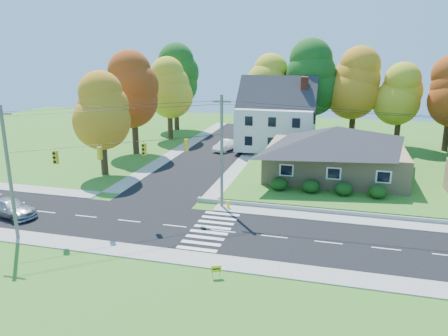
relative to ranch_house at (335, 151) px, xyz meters
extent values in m
plane|color=#3D7923|center=(-8.00, -16.00, -3.27)|extent=(120.00, 120.00, 0.00)
cube|color=black|center=(-8.00, -16.00, -3.26)|extent=(90.00, 8.00, 0.02)
cube|color=black|center=(-16.00, 10.00, -3.25)|extent=(8.00, 44.00, 0.02)
cube|color=#9C9A90|center=(-8.00, -11.00, -3.23)|extent=(90.00, 2.00, 0.08)
cube|color=#9C9A90|center=(-8.00, -21.00, -3.23)|extent=(90.00, 2.00, 0.08)
cube|color=#3D7923|center=(5.00, 5.00, -3.02)|extent=(30.00, 30.00, 0.50)
cube|color=tan|center=(0.00, 0.00, -1.17)|extent=(14.00, 10.00, 3.20)
pyramid|color=#26262B|center=(0.00, 0.00, 1.53)|extent=(14.60, 10.60, 2.20)
cube|color=silver|center=(-8.00, 12.00, 0.03)|extent=(10.00, 8.00, 5.60)
pyramid|color=#26262B|center=(-8.00, 12.00, 4.03)|extent=(10.40, 8.40, 2.40)
cube|color=brown|center=(-4.50, 12.00, 2.03)|extent=(0.90, 0.90, 9.60)
ellipsoid|color=#163A10|center=(-5.00, -6.20, -2.13)|extent=(1.70, 1.70, 1.27)
ellipsoid|color=#163A10|center=(-2.00, -6.20, -2.13)|extent=(1.70, 1.70, 1.27)
ellipsoid|color=#163A10|center=(1.00, -6.20, -2.13)|extent=(1.70, 1.70, 1.27)
ellipsoid|color=#163A10|center=(4.00, -6.20, -2.13)|extent=(1.70, 1.70, 1.27)
cylinder|color=#666059|center=(-22.50, -21.20, 1.73)|extent=(0.26, 0.26, 10.00)
cube|color=#666059|center=(-22.50, -21.20, 6.13)|extent=(1.60, 0.12, 0.12)
cylinder|color=#666059|center=(-9.50, -10.80, 1.73)|extent=(0.26, 0.26, 10.00)
cube|color=#666059|center=(-9.50, -10.80, 6.13)|extent=(1.60, 0.12, 0.12)
cube|color=gold|center=(-20.00, -19.20, 2.68)|extent=(0.34, 0.26, 1.00)
cube|color=gold|center=(-17.50, -17.20, 2.68)|extent=(0.26, 0.34, 1.00)
cube|color=gold|center=(-14.80, -15.05, 2.68)|extent=(0.34, 0.26, 1.00)
cube|color=gold|center=(-12.00, -12.80, 2.68)|extent=(0.26, 0.34, 1.00)
cylinder|color=black|center=(-16.00, -16.00, 3.33)|extent=(13.02, 10.43, 0.04)
cylinder|color=#3F2A19|center=(-10.00, 18.00, -0.07)|extent=(0.80, 0.80, 5.40)
sphere|color=gold|center=(-10.00, 18.00, 3.83)|extent=(6.72, 6.72, 6.72)
sphere|color=gold|center=(-10.00, 18.00, 5.51)|extent=(5.91, 5.91, 5.91)
sphere|color=gold|center=(-10.00, 18.00, 7.19)|extent=(5.11, 5.11, 5.11)
cylinder|color=#3F2A19|center=(-4.00, 17.00, 0.38)|extent=(0.86, 0.86, 6.30)
sphere|color=#1B5318|center=(-4.00, 17.00, 4.93)|extent=(7.84, 7.84, 7.84)
sphere|color=#1B5318|center=(-4.00, 17.00, 6.89)|extent=(6.90, 6.90, 6.90)
sphere|color=#1B5318|center=(-4.00, 17.00, 8.85)|extent=(5.96, 5.96, 5.96)
cylinder|color=#3F2A19|center=(2.00, 18.00, 0.16)|extent=(0.83, 0.83, 5.85)
sphere|color=orange|center=(2.00, 18.00, 4.38)|extent=(7.28, 7.28, 7.28)
sphere|color=orange|center=(2.00, 18.00, 6.20)|extent=(6.41, 6.41, 6.41)
sphere|color=orange|center=(2.00, 18.00, 8.02)|extent=(5.53, 5.53, 5.53)
cylinder|color=#3F2A19|center=(8.00, 17.00, -0.29)|extent=(0.77, 0.77, 4.95)
sphere|color=gold|center=(8.00, 17.00, 3.28)|extent=(6.16, 6.16, 6.16)
sphere|color=gold|center=(8.00, 17.00, 4.82)|extent=(5.42, 5.42, 5.42)
sphere|color=gold|center=(8.00, 17.00, 6.36)|extent=(4.68, 4.68, 4.68)
cylinder|color=#3F2A19|center=(14.00, 16.00, -0.07)|extent=(0.80, 0.80, 5.40)
cylinder|color=#3F2A19|center=(-25.00, -4.00, -0.79)|extent=(0.77, 0.77, 4.95)
sphere|color=orange|center=(-25.00, -4.00, 2.78)|extent=(6.16, 6.16, 6.16)
sphere|color=orange|center=(-25.00, -4.00, 4.32)|extent=(5.42, 5.42, 5.42)
sphere|color=orange|center=(-25.00, -4.00, 5.86)|extent=(4.68, 4.68, 4.68)
cylinder|color=#3F2A19|center=(-26.00, 6.00, -0.34)|extent=(0.83, 0.83, 5.85)
sphere|color=#993B13|center=(-26.00, 6.00, 3.88)|extent=(7.28, 7.28, 7.28)
sphere|color=#993B13|center=(-26.00, 6.00, 5.70)|extent=(6.41, 6.41, 6.41)
sphere|color=#993B13|center=(-26.00, 6.00, 7.52)|extent=(5.53, 5.53, 5.53)
cylinder|color=#3F2A19|center=(-25.00, 16.00, -0.57)|extent=(0.80, 0.80, 5.40)
sphere|color=gold|center=(-25.00, 16.00, 3.33)|extent=(6.72, 6.72, 6.72)
sphere|color=gold|center=(-25.00, 16.00, 5.01)|extent=(5.91, 5.91, 5.91)
sphere|color=gold|center=(-25.00, 16.00, 6.69)|extent=(5.11, 5.11, 5.11)
cylinder|color=#3F2A19|center=(-27.00, 24.00, -0.12)|extent=(0.86, 0.86, 6.30)
sphere|color=#1B5318|center=(-27.00, 24.00, 4.43)|extent=(7.84, 7.84, 7.84)
sphere|color=#1B5318|center=(-27.00, 24.00, 6.39)|extent=(6.90, 6.90, 6.90)
sphere|color=#1B5318|center=(-27.00, 24.00, 8.35)|extent=(5.96, 5.96, 5.96)
imported|color=#A6A6A9|center=(-26.11, -17.54, -2.52)|extent=(5.32, 3.17, 1.44)
imported|color=white|center=(-14.70, 10.51, -2.51)|extent=(2.90, 4.74, 1.47)
cylinder|color=#FFED09|center=(-8.83, -11.10, -3.22)|extent=(0.33, 0.33, 0.09)
cylinder|color=#FFED09|center=(-8.83, -11.10, -2.95)|extent=(0.22, 0.22, 0.50)
sphere|color=#FFED09|center=(-8.83, -11.10, -2.64)|extent=(0.24, 0.24, 0.24)
cylinder|color=#FFED09|center=(-8.83, -11.10, -2.85)|extent=(0.43, 0.23, 0.11)
cylinder|color=black|center=(-6.82, -22.92, -3.00)|extent=(0.02, 0.02, 0.54)
cylinder|color=black|center=(-6.34, -22.92, -3.00)|extent=(0.02, 0.02, 0.54)
cube|color=yellow|center=(-6.58, -22.92, -2.67)|extent=(0.61, 0.29, 0.43)
camera|label=1|loc=(0.11, -46.28, 10.57)|focal=35.00mm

